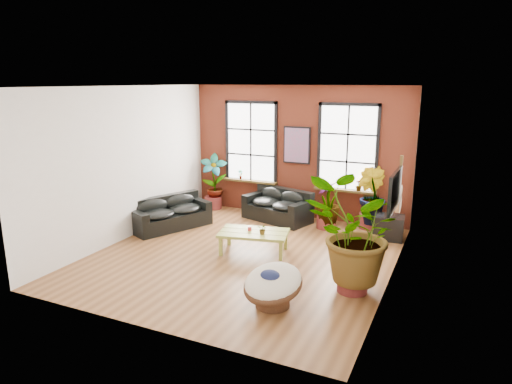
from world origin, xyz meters
TOP-DOWN VIEW (x-y plane):
  - room at (0.00, 0.15)m, footprint 6.04×6.54m
  - sofa_back at (-0.29, 2.66)m, footprint 1.96×1.34m
  - sofa_left at (-2.54, 0.91)m, footprint 1.57×2.14m
  - coffee_table at (0.11, 0.24)m, footprint 1.60×1.12m
  - papasan_chair at (1.41, -1.82)m, footprint 1.21×1.22m
  - poster at (0.00, 3.18)m, footprint 0.74×0.06m
  - tv_wall_unit at (2.93, 0.60)m, footprint 0.13×1.86m
  - media_box at (2.61, 2.35)m, footprint 0.71×0.61m
  - pot_back_left at (-2.42, 2.90)m, footprint 0.59×0.59m
  - pot_back_right at (2.05, 2.97)m, footprint 0.68×0.68m
  - pot_right_wall at (2.48, -0.74)m, footprint 0.63×0.63m
  - pot_mid at (1.06, 2.51)m, footprint 0.53×0.53m
  - floor_plant_back_left at (-2.39, 2.91)m, footprint 0.90×0.77m
  - floor_plant_back_right at (2.05, 2.94)m, footprint 1.00×0.98m
  - floor_plant_right_wall at (2.45, -0.74)m, footprint 2.11×2.02m
  - floor_plant_mid at (1.09, 2.49)m, footprint 0.72×0.72m
  - table_plant at (0.36, 0.17)m, footprint 0.22×0.20m
  - sill_plant_left at (-1.65, 3.13)m, footprint 0.17×0.17m
  - sill_plant_right at (1.70, 3.13)m, footprint 0.19×0.19m

SIDE VIEW (x-z plane):
  - pot_mid at x=1.06m, z-range 0.00..0.35m
  - pot_back_left at x=-2.42m, z-range 0.00..0.36m
  - pot_back_right at x=2.05m, z-range 0.00..0.38m
  - pot_right_wall at x=2.48m, z-range 0.00..0.39m
  - media_box at x=2.61m, z-range 0.00..0.56m
  - sofa_left at x=-2.54m, z-range -0.04..0.74m
  - sofa_back at x=-0.29m, z-range -0.04..0.78m
  - papasan_chair at x=1.41m, z-range 0.01..0.75m
  - coffee_table at x=0.11m, z-range 0.13..0.69m
  - table_plant at x=0.36m, z-range 0.47..0.69m
  - floor_plant_mid at x=1.09m, z-range 0.14..1.23m
  - floor_plant_back_right at x=2.05m, z-range 0.15..1.56m
  - floor_plant_back_left at x=-2.39m, z-range 0.15..1.59m
  - sill_plant_left at x=-1.65m, z-range 0.90..1.17m
  - sill_plant_right at x=1.70m, z-range 0.90..1.17m
  - floor_plant_right_wall at x=2.45m, z-range 0.16..1.97m
  - tv_wall_unit at x=2.93m, z-range 0.94..2.14m
  - room at x=0.00m, z-range -0.02..3.52m
  - poster at x=0.00m, z-range 1.46..2.44m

